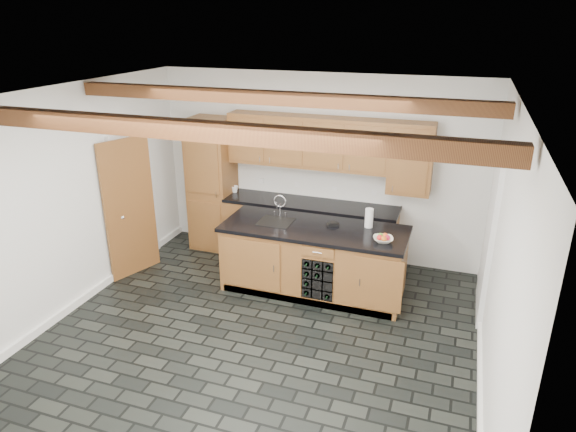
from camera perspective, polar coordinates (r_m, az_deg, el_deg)
name	(u,v)px	position (r m, az deg, el deg)	size (l,w,h in m)	color
ground	(258,336)	(6.25, -3.39, -13.19)	(5.00, 5.00, 0.00)	black
room_shell	(265,200)	(6.02, -2.54, 1.79)	(5.01, 5.00, 5.00)	white
back_cabinetry	(289,196)	(7.80, 0.13, 2.21)	(3.65, 0.62, 2.20)	brown
island	(314,259)	(6.97, 2.89, -4.83)	(2.48, 0.96, 0.93)	brown
faucet	(276,219)	(6.97, -1.31, -0.32)	(0.45, 0.40, 0.34)	black
kitchen_scale	(333,224)	(6.86, 5.02, -0.88)	(0.18, 0.14, 0.05)	black
fruit_bowl	(383,239)	(6.45, 10.52, -2.58)	(0.24, 0.24, 0.06)	white
fruit_cluster	(383,237)	(6.44, 10.54, -2.32)	(0.16, 0.17, 0.07)	#B21733
paper_towel	(369,218)	(6.83, 8.99, -0.22)	(0.11, 0.11, 0.26)	white
mug	(235,189)	(8.17, -5.94, 2.99)	(0.11, 0.11, 0.10)	white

